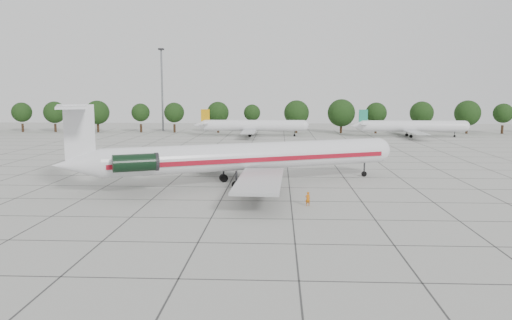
% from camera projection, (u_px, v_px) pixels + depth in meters
% --- Properties ---
extents(ground, '(260.00, 260.00, 0.00)m').
position_uv_depth(ground, '(228.00, 187.00, 64.77)').
color(ground, '#A8A8A1').
rests_on(ground, ground).
extents(apron_joints, '(170.00, 170.00, 0.02)m').
position_uv_depth(apron_joints, '(237.00, 169.00, 79.61)').
color(apron_joints, '#383838').
rests_on(apron_joints, ground).
extents(main_airliner, '(44.38, 33.41, 10.83)m').
position_uv_depth(main_airliner, '(235.00, 157.00, 65.50)').
color(main_airliner, silver).
rests_on(main_airliner, ground).
extents(ground_crew, '(0.66, 0.55, 1.56)m').
position_uv_depth(ground_crew, '(308.00, 199.00, 54.08)').
color(ground_crew, '#CE630C').
rests_on(ground_crew, ground).
extents(bg_airliner_c, '(28.24, 27.20, 7.40)m').
position_uv_depth(bg_airliner_c, '(253.00, 126.00, 137.38)').
color(bg_airliner_c, silver).
rests_on(bg_airliner_c, ground).
extents(bg_airliner_d, '(28.24, 27.20, 7.40)m').
position_uv_depth(bg_airliner_d, '(412.00, 126.00, 134.95)').
color(bg_airliner_d, silver).
rests_on(bg_airliner_d, ground).
extents(tree_line, '(249.86, 8.44, 10.22)m').
position_uv_depth(tree_line, '(218.00, 113.00, 148.60)').
color(tree_line, '#332114').
rests_on(tree_line, ground).
extents(floodlight_mast, '(1.60, 1.60, 25.45)m').
position_uv_depth(floodlight_mast, '(162.00, 85.00, 155.23)').
color(floodlight_mast, slate).
rests_on(floodlight_mast, ground).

